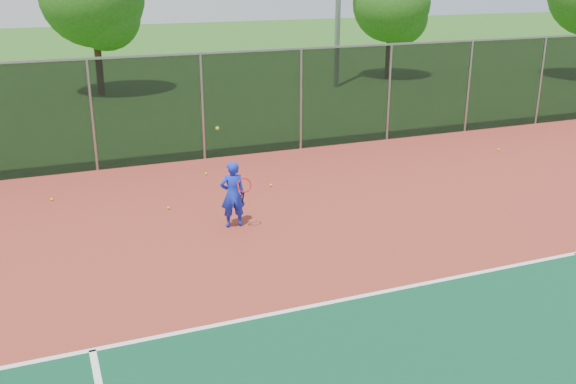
% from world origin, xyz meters
% --- Properties ---
extents(court_apron, '(30.00, 20.00, 0.02)m').
position_xyz_m(court_apron, '(0.00, 2.00, 0.01)').
color(court_apron, '#993426').
rests_on(court_apron, ground).
extents(fence_back, '(30.00, 0.06, 3.03)m').
position_xyz_m(fence_back, '(0.00, 12.00, 1.56)').
color(fence_back, black).
rests_on(fence_back, court_apron).
extents(tennis_player, '(0.59, 0.60, 2.18)m').
position_xyz_m(tennis_player, '(-3.72, 6.78, 0.74)').
color(tennis_player, '#162BD1').
rests_on(tennis_player, court_apron).
extents(practice_ball_0, '(0.07, 0.07, 0.07)m').
position_xyz_m(practice_ball_0, '(5.45, 9.57, 0.06)').
color(practice_ball_0, '#BDCF18').
rests_on(practice_ball_0, court_apron).
extents(practice_ball_2, '(0.07, 0.07, 0.07)m').
position_xyz_m(practice_ball_2, '(-4.81, 8.28, 0.06)').
color(practice_ball_2, '#BDCF18').
rests_on(practice_ball_2, court_apron).
extents(practice_ball_4, '(0.07, 0.07, 0.07)m').
position_xyz_m(practice_ball_4, '(-7.27, 9.86, 0.06)').
color(practice_ball_4, '#BDCF18').
rests_on(practice_ball_4, court_apron).
extents(practice_ball_5, '(0.07, 0.07, 0.07)m').
position_xyz_m(practice_ball_5, '(-2.08, 8.95, 0.06)').
color(practice_ball_5, '#BDCF18').
rests_on(practice_ball_5, court_apron).
extents(practice_ball_6, '(0.07, 0.07, 0.07)m').
position_xyz_m(practice_ball_6, '(-3.36, 10.48, 0.06)').
color(practice_ball_6, '#BDCF18').
rests_on(practice_ball_6, court_apron).
extents(tree_back_mid, '(3.75, 3.75, 5.51)m').
position_xyz_m(tree_back_mid, '(9.25, 22.57, 3.46)').
color(tree_back_mid, '#341D13').
rests_on(tree_back_mid, ground).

